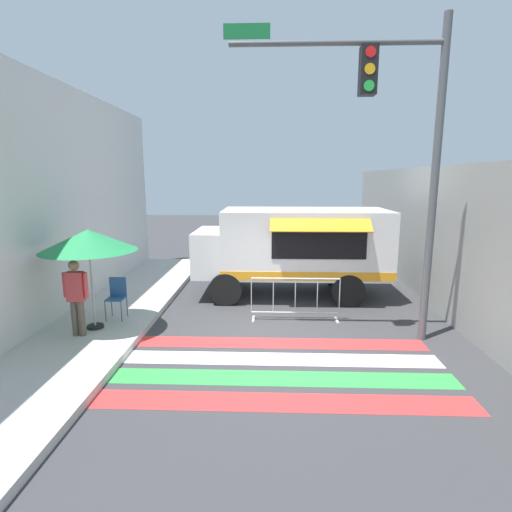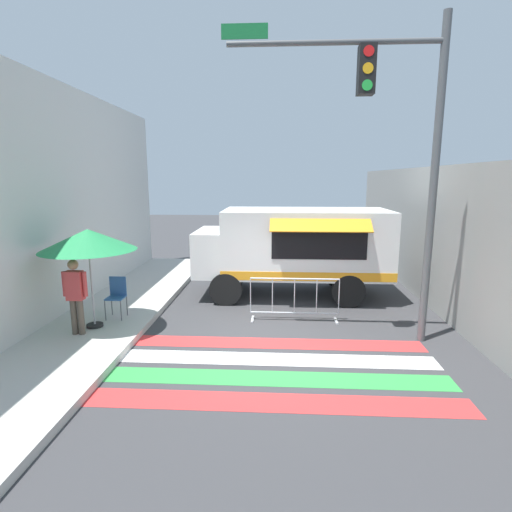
{
  "view_description": "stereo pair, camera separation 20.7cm",
  "coord_description": "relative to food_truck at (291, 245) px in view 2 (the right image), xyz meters",
  "views": [
    {
      "loc": [
        -0.05,
        -8.11,
        3.43
      ],
      "look_at": [
        -0.43,
        2.31,
        1.4
      ],
      "focal_mm": 28.0,
      "sensor_mm": 36.0,
      "label": 1
    },
    {
      "loc": [
        0.15,
        -8.1,
        3.43
      ],
      "look_at": [
        -0.43,
        2.31,
        1.4
      ],
      "focal_mm": 28.0,
      "sensor_mm": 36.0,
      "label": 2
    }
  ],
  "objects": [
    {
      "name": "ground_plane",
      "position": [
        -0.52,
        -3.46,
        -1.53
      ],
      "size": [
        60.0,
        60.0,
        0.0
      ],
      "primitive_type": "plane",
      "color": "#38383A"
    },
    {
      "name": "food_truck",
      "position": [
        0.0,
        0.0,
        0.0
      ],
      "size": [
        5.55,
        2.74,
        2.55
      ],
      "color": "white",
      "rests_on": "ground_plane"
    },
    {
      "name": "folding_chair",
      "position": [
        -4.21,
        -2.58,
        -0.79
      ],
      "size": [
        0.4,
        0.4,
        0.97
      ],
      "rotation": [
        0.0,
        0.0,
        0.1
      ],
      "color": "#4C4C51",
      "rests_on": "sidewalk_left"
    },
    {
      "name": "traffic_signal_pole",
      "position": [
        1.92,
        -3.28,
        2.83
      ],
      "size": [
        4.31,
        0.29,
        6.5
      ],
      "color": "#515456",
      "rests_on": "ground_plane"
    },
    {
      "name": "barricade_front",
      "position": [
        0.04,
        -2.19,
        -0.99
      ],
      "size": [
        2.17,
        0.44,
        1.07
      ],
      "color": "#B7BABF",
      "rests_on": "ground_plane"
    },
    {
      "name": "sidewalk_left",
      "position": [
        -5.56,
        -3.46,
        -1.45
      ],
      "size": [
        4.4,
        16.0,
        0.15
      ],
      "color": "#B7B5AD",
      "rests_on": "ground_plane"
    },
    {
      "name": "vendor_person",
      "position": [
        -4.62,
        -3.7,
        -0.46
      ],
      "size": [
        0.53,
        0.22,
        1.63
      ],
      "rotation": [
        0.0,
        0.0,
        0.04
      ],
      "color": "brown",
      "rests_on": "sidewalk_left"
    },
    {
      "name": "concrete_wall_right",
      "position": [
        3.83,
        -0.46,
        0.35
      ],
      "size": [
        0.2,
        16.0,
        3.75
      ],
      "color": "gray",
      "rests_on": "ground_plane"
    },
    {
      "name": "patio_umbrella",
      "position": [
        -4.48,
        -3.25,
        0.59
      ],
      "size": [
        2.04,
        2.04,
        2.21
      ],
      "color": "black",
      "rests_on": "sidewalk_left"
    },
    {
      "name": "crosswalk_painted",
      "position": [
        -0.52,
        -4.75,
        -1.53
      ],
      "size": [
        6.4,
        2.84,
        0.01
      ],
      "color": "red",
      "rests_on": "ground_plane"
    },
    {
      "name": "building_left_facade",
      "position": [
        -5.76,
        -3.46,
        1.34
      ],
      "size": [
        0.25,
        16.0,
        5.73
      ],
      "color": "silver",
      "rests_on": "ground_plane"
    }
  ]
}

